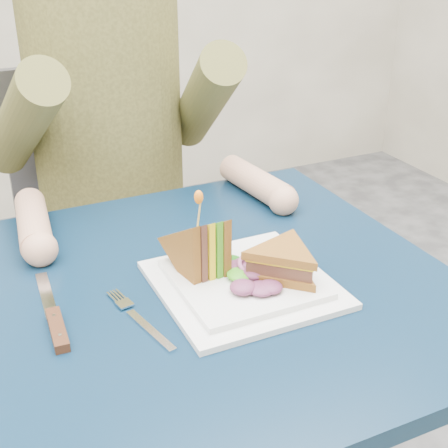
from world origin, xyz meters
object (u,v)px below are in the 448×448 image
plate (243,282)px  sandwich_flat (283,262)px  knife (55,322)px  table (212,323)px  chair (107,223)px  fork (141,320)px  diner (107,89)px  sandwich_upright (200,251)px

plate → sandwich_flat: 0.07m
knife → plate: bearing=-4.3°
table → chair: chair is taller
chair → fork: size_ratio=5.21×
table → plate: bearing=-42.9°
knife → fork: bearing=-20.7°
table → plate: plate is taller
diner → sandwich_upright: bearing=-91.6°
table → chair: (0.00, 0.66, -0.11)m
diner → sandwich_flat: 0.63m
plate → sandwich_upright: sandwich_upright is taller
fork → knife: size_ratio=0.81×
sandwich_flat → fork: (-0.23, 0.00, -0.04)m
fork → knife: 0.12m
table → sandwich_flat: 0.17m
fork → sandwich_upright: bearing=28.6°
table → diner: 0.61m
table → chair: bearing=90.0°
chair → plate: (0.04, -0.70, 0.20)m
chair → fork: chair is taller
diner → sandwich_upright: size_ratio=5.12×
chair → sandwich_upright: chair is taller
sandwich_flat → knife: sandwich_flat is taller
plate → sandwich_flat: (0.06, -0.03, 0.04)m
chair → sandwich_flat: (0.09, -0.72, 0.23)m
table → knife: 0.26m
fork → knife: (-0.11, 0.04, 0.00)m
diner → plate: (0.04, -0.59, -0.18)m
table → knife: (-0.25, -0.01, 0.09)m
table → diner: bearing=90.0°
fork → table: bearing=22.5°
plate → knife: bearing=175.7°
sandwich_flat → knife: (-0.34, 0.05, -0.04)m
chair → sandwich_flat: 0.77m
sandwich_upright → fork: 0.15m
sandwich_flat → sandwich_upright: size_ratio=1.30×
plate → sandwich_upright: 0.08m
diner → sandwich_flat: (0.09, -0.61, -0.14)m
table → plate: size_ratio=2.88×
chair → table: bearing=-90.0°
plate → sandwich_upright: bearing=140.2°
plate → fork: (-0.17, -0.02, -0.01)m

